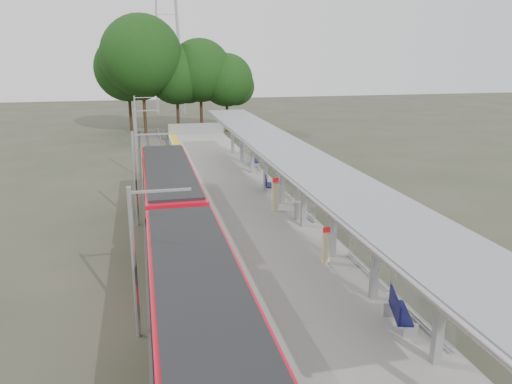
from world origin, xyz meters
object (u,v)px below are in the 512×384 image
bench_far (254,160)px  info_pillar_near (326,247)px  bench_near (398,310)px  info_pillar_far (275,196)px  bench_mid (267,184)px  litter_bin (299,211)px  train (180,240)px

bench_far → info_pillar_near: 18.83m
bench_near → info_pillar_far: size_ratio=0.91×
bench_near → bench_mid: size_ratio=1.21×
bench_near → info_pillar_near: size_ratio=1.09×
bench_near → litter_bin: size_ratio=1.79×
train → litter_bin: (6.56, 4.37, -0.57)m
litter_bin → bench_far: bearing=87.6°
train → bench_mid: train is taller
train → bench_near: bearing=-46.3°
bench_far → info_pillar_near: size_ratio=0.88×
bench_mid → info_pillar_near: size_ratio=0.90×
bench_near → info_pillar_far: 12.82m
train → litter_bin: bearing=33.6°
train → litter_bin: 7.90m
info_pillar_far → bench_mid: bearing=64.4°
bench_far → train: bearing=-109.8°
bench_near → bench_far: size_ratio=1.24×
bench_far → info_pillar_far: 11.43m
train → bench_far: size_ratio=19.88×
bench_far → litter_bin: bearing=-90.0°
train → bench_near: size_ratio=16.04×
bench_mid → info_pillar_near: bearing=-80.8°
train → bench_mid: bearing=58.0°
info_pillar_far → info_pillar_near: bearing=-106.2°
bench_mid → info_pillar_far: info_pillar_far is taller
bench_near → bench_mid: (-0.05, 16.80, -0.10)m
train → bench_mid: (6.33, 10.14, -0.56)m
info_pillar_near → litter_bin: 5.71m
info_pillar_far → bench_near: bearing=-104.9°
bench_far → litter_bin: (-0.55, -13.12, -0.01)m
bench_near → info_pillar_near: (-0.43, 5.36, 0.09)m
litter_bin → bench_mid: bearing=92.4°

